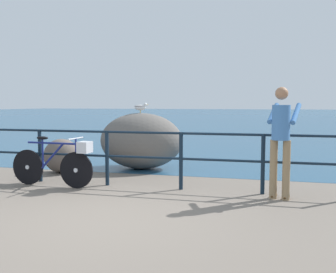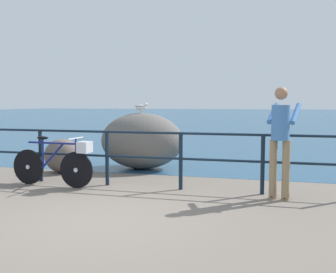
# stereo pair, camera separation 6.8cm
# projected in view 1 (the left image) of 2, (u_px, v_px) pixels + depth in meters

# --- Properties ---
(ground_plane) EXTENTS (120.00, 120.00, 0.10)m
(ground_plane) POSITION_uv_depth(u_px,v_px,m) (233.00, 128.00, 24.44)
(ground_plane) COLOR #6B6056
(sea_surface) EXTENTS (120.00, 90.00, 0.01)m
(sea_surface) POSITION_uv_depth(u_px,v_px,m) (252.00, 115.00, 51.65)
(sea_surface) COLOR navy
(sea_surface) RESTS_ON ground_plane
(promenade_railing) EXTENTS (7.11, 0.07, 1.02)m
(promenade_railing) POSITION_uv_depth(u_px,v_px,m) (143.00, 153.00, 7.03)
(promenade_railing) COLOR black
(promenade_railing) RESTS_ON ground_plane
(bicycle) EXTENTS (1.70, 0.48, 0.92)m
(bicycle) POSITION_uv_depth(u_px,v_px,m) (58.00, 162.00, 7.08)
(bicycle) COLOR black
(bicycle) RESTS_ON ground_plane
(person_at_railing) EXTENTS (0.55, 0.67, 1.78)m
(person_at_railing) POSITION_uv_depth(u_px,v_px,m) (281.00, 137.00, 6.13)
(person_at_railing) COLOR #8C7251
(person_at_railing) RESTS_ON ground_plane
(breakwater_boulder_main) EXTENTS (1.95, 1.42, 1.30)m
(breakwater_boulder_main) POSITION_uv_depth(u_px,v_px,m) (141.00, 141.00, 9.06)
(breakwater_boulder_main) COLOR #605B56
(breakwater_boulder_main) RESTS_ON ground
(breakwater_boulder_left) EXTENTS (0.81, 0.68, 0.75)m
(breakwater_boulder_left) POSITION_uv_depth(u_px,v_px,m) (62.00, 156.00, 8.53)
(breakwater_boulder_left) COLOR #61564F
(breakwater_boulder_left) RESTS_ON ground
(seagull) EXTENTS (0.34, 0.17, 0.23)m
(seagull) POSITION_uv_depth(u_px,v_px,m) (140.00, 107.00, 9.02)
(seagull) COLOR gold
(seagull) RESTS_ON breakwater_boulder_main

